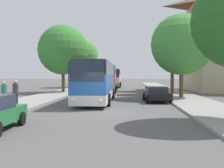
# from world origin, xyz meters

# --- Properties ---
(ground_plane) EXTENTS (300.00, 300.00, 0.00)m
(ground_plane) POSITION_xyz_m (0.00, 0.00, 0.00)
(ground_plane) COLOR #565454
(ground_plane) RESTS_ON ground
(sidewalk_right) EXTENTS (4.00, 120.00, 0.15)m
(sidewalk_right) POSITION_xyz_m (7.00, 0.00, 0.07)
(sidewalk_right) COLOR gray
(sidewalk_right) RESTS_ON ground_plane
(bus_front) EXTENTS (2.93, 11.56, 3.41)m
(bus_front) POSITION_xyz_m (-1.26, 6.50, 1.82)
(bus_front) COLOR silver
(bus_front) RESTS_ON ground_plane
(bus_middle) EXTENTS (2.91, 10.77, 3.53)m
(bus_middle) POSITION_xyz_m (-1.52, 19.80, 1.88)
(bus_middle) COLOR gray
(bus_middle) RESTS_ON ground_plane
(bus_rear) EXTENTS (2.94, 12.06, 3.43)m
(bus_rear) POSITION_xyz_m (-1.48, 34.77, 1.83)
(bus_rear) COLOR #238942
(bus_rear) RESTS_ON ground_plane
(parked_car_right_near) EXTENTS (2.31, 4.14, 1.34)m
(parked_car_right_near) POSITION_xyz_m (3.97, 6.77, 0.72)
(parked_car_right_near) COLOR black
(parked_car_right_near) RESTS_ON ground_plane
(pedestrian_waiting_near) EXTENTS (0.36, 0.36, 1.81)m
(pedestrian_waiting_near) POSITION_xyz_m (-6.34, -0.13, 1.07)
(pedestrian_waiting_near) COLOR #23232D
(pedestrian_waiting_near) RESTS_ON sidewalk_left
(pedestrian_waiting_far) EXTENTS (0.36, 0.36, 1.88)m
(pedestrian_waiting_far) POSITION_xyz_m (-5.78, 0.33, 1.11)
(pedestrian_waiting_far) COLOR #23232D
(pedestrian_waiting_far) RESTS_ON sidewalk_left
(tree_left_near) EXTENTS (6.51, 6.51, 8.75)m
(tree_left_near) POSITION_xyz_m (-7.11, 17.69, 5.63)
(tree_left_near) COLOR brown
(tree_left_near) RESTS_ON sidewalk_left
(tree_left_far) EXTENTS (6.09, 6.09, 9.02)m
(tree_left_far) POSITION_xyz_m (-7.34, 32.64, 6.11)
(tree_left_far) COLOR brown
(tree_left_far) RESTS_ON sidewalk_left
(tree_right_near) EXTENTS (6.12, 6.12, 8.30)m
(tree_right_near) POSITION_xyz_m (6.80, 10.47, 5.38)
(tree_right_near) COLOR brown
(tree_right_near) RESTS_ON sidewalk_right
(tree_right_mid) EXTENTS (4.54, 4.54, 8.35)m
(tree_right_mid) POSITION_xyz_m (6.79, 16.03, 6.20)
(tree_right_mid) COLOR #513D23
(tree_right_mid) RESTS_ON sidewalk_right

